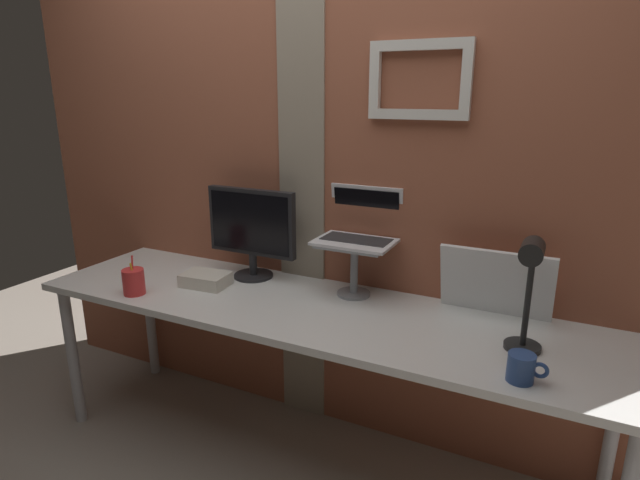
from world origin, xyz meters
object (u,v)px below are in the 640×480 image
object	(u,v)px
laptop	(361,226)
whiteboard_panel	(496,283)
desk_lamp	(529,284)
pen_cup	(134,282)
coffee_mug	(522,368)
monitor	(252,227)

from	to	relation	value
laptop	whiteboard_panel	distance (m)	0.58
whiteboard_panel	desk_lamp	xyz separation A→B (m)	(0.13, -0.28, 0.12)
laptop	whiteboard_panel	xyz separation A→B (m)	(0.56, -0.02, -0.15)
desk_lamp	pen_cup	xyz separation A→B (m)	(-1.52, -0.16, -0.20)
whiteboard_panel	desk_lamp	distance (m)	0.33
laptop	pen_cup	world-z (taller)	laptop
laptop	desk_lamp	xyz separation A→B (m)	(0.69, -0.31, -0.04)
laptop	coffee_mug	distance (m)	0.88
laptop	desk_lamp	bearing A→B (deg)	-24.05
coffee_mug	pen_cup	bearing A→B (deg)	180.00
desk_lamp	pen_cup	world-z (taller)	desk_lamp
laptop	desk_lamp	size ratio (longest dim) A/B	0.79
laptop	monitor	bearing A→B (deg)	-172.68
monitor	coffee_mug	world-z (taller)	monitor
desk_lamp	coffee_mug	xyz separation A→B (m)	(0.02, -0.16, -0.21)
desk_lamp	whiteboard_panel	bearing A→B (deg)	114.33
pen_cup	whiteboard_panel	bearing A→B (deg)	17.59
desk_lamp	coffee_mug	bearing A→B (deg)	-84.21
coffee_mug	desk_lamp	bearing A→B (deg)	95.79
monitor	desk_lamp	size ratio (longest dim) A/B	1.08
laptop	pen_cup	size ratio (longest dim) A/B	1.92
monitor	pen_cup	bearing A→B (deg)	-129.96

